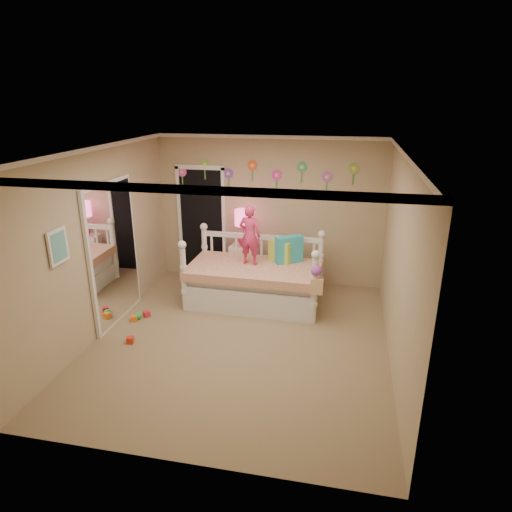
% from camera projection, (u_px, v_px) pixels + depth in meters
% --- Properties ---
extents(floor, '(4.00, 4.50, 0.01)m').
position_uv_depth(floor, '(240.00, 341.00, 6.24)').
color(floor, '#7F684C').
rests_on(floor, ground).
extents(ceiling, '(4.00, 4.50, 0.01)m').
position_uv_depth(ceiling, '(238.00, 150.00, 5.36)').
color(ceiling, white).
rests_on(ceiling, floor).
extents(back_wall, '(4.00, 0.01, 2.60)m').
position_uv_depth(back_wall, '(269.00, 211.00, 7.87)').
color(back_wall, tan).
rests_on(back_wall, floor).
extents(left_wall, '(0.01, 4.50, 2.60)m').
position_uv_depth(left_wall, '(98.00, 243.00, 6.17)').
color(left_wall, tan).
rests_on(left_wall, floor).
extents(right_wall, '(0.01, 4.50, 2.60)m').
position_uv_depth(right_wall, '(400.00, 264.00, 5.42)').
color(right_wall, tan).
rests_on(right_wall, floor).
extents(crown_molding, '(4.00, 4.50, 0.06)m').
position_uv_depth(crown_molding, '(238.00, 153.00, 5.37)').
color(crown_molding, white).
rests_on(crown_molding, ceiling).
extents(daybed, '(2.17, 1.19, 1.16)m').
position_uv_depth(daybed, '(254.00, 269.00, 7.20)').
color(daybed, white).
rests_on(daybed, floor).
extents(pillow_turquoise, '(0.45, 0.36, 0.44)m').
position_uv_depth(pillow_turquoise, '(289.00, 249.00, 7.25)').
color(pillow_turquoise, teal).
rests_on(pillow_turquoise, daybed).
extents(pillow_lime, '(0.40, 0.27, 0.35)m').
position_uv_depth(pillow_lime, '(280.00, 252.00, 7.28)').
color(pillow_lime, '#B3D741').
rests_on(pillow_lime, daybed).
extents(child, '(0.38, 0.28, 0.97)m').
position_uv_depth(child, '(250.00, 235.00, 7.09)').
color(child, '#DA316A').
rests_on(child, daybed).
extents(nightstand, '(0.47, 0.38, 0.73)m').
position_uv_depth(nightstand, '(244.00, 265.00, 8.01)').
color(nightstand, white).
rests_on(nightstand, floor).
extents(table_lamp, '(0.29, 0.29, 0.64)m').
position_uv_depth(table_lamp, '(243.00, 222.00, 7.74)').
color(table_lamp, '#E11E55').
rests_on(table_lamp, nightstand).
extents(closet_doorway, '(0.90, 0.04, 2.07)m').
position_uv_depth(closet_doorway, '(202.00, 222.00, 8.18)').
color(closet_doorway, black).
rests_on(closet_doorway, back_wall).
extents(flower_decals, '(3.40, 0.02, 0.50)m').
position_uv_depth(flower_decals, '(264.00, 175.00, 7.66)').
color(flower_decals, '#B2668C').
rests_on(flower_decals, back_wall).
extents(mirror_closet, '(0.07, 1.30, 2.10)m').
position_uv_depth(mirror_closet, '(114.00, 253.00, 6.53)').
color(mirror_closet, white).
rests_on(mirror_closet, left_wall).
extents(wall_picture, '(0.05, 0.34, 0.42)m').
position_uv_depth(wall_picture, '(58.00, 246.00, 5.26)').
color(wall_picture, white).
rests_on(wall_picture, left_wall).
extents(hanging_bag, '(0.20, 0.16, 0.36)m').
position_uv_depth(hanging_bag, '(316.00, 281.00, 6.43)').
color(hanging_bag, beige).
rests_on(hanging_bag, daybed).
extents(toy_scatter, '(0.84, 1.33, 0.11)m').
position_uv_depth(toy_scatter, '(132.00, 320.00, 6.70)').
color(toy_scatter, '#996666').
rests_on(toy_scatter, floor).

